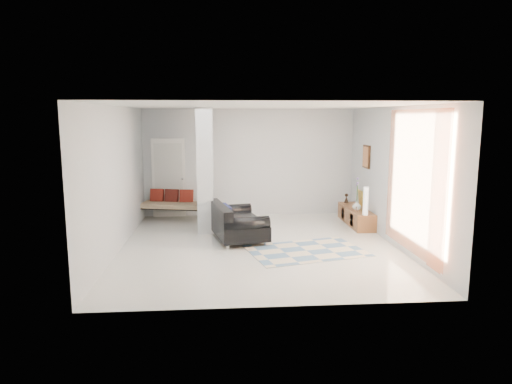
{
  "coord_description": "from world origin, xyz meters",
  "views": [
    {
      "loc": [
        -0.74,
        -8.91,
        2.6
      ],
      "look_at": [
        -0.01,
        0.6,
        1.01
      ],
      "focal_mm": 32.0,
      "sensor_mm": 36.0,
      "label": 1
    }
  ],
  "objects": [
    {
      "name": "vase",
      "position": [
        2.47,
        1.52,
        0.5
      ],
      "size": [
        0.23,
        0.23,
        0.21
      ],
      "primitive_type": "imported",
      "rotation": [
        0.0,
        0.0,
        0.15
      ],
      "color": "white",
      "rests_on": "media_console"
    },
    {
      "name": "area_rug",
      "position": [
        0.9,
        -0.42,
        0.01
      ],
      "size": [
        2.47,
        1.95,
        0.01
      ],
      "primitive_type": "cube",
      "rotation": [
        0.0,
        0.0,
        0.25
      ],
      "color": "beige",
      "rests_on": "floor"
    },
    {
      "name": "wall_right",
      "position": [
        2.75,
        0.0,
        1.4
      ],
      "size": [
        0.0,
        6.0,
        6.0
      ],
      "primitive_type": "plane",
      "rotation": [
        1.57,
        0.0,
        -1.57
      ],
      "color": "silver",
      "rests_on": "ground"
    },
    {
      "name": "media_console",
      "position": [
        2.52,
        1.7,
        0.2
      ],
      "size": [
        0.45,
        1.74,
        0.8
      ],
      "color": "brown",
      "rests_on": "floor"
    },
    {
      "name": "loveseat",
      "position": [
        -0.46,
        0.59,
        0.35
      ],
      "size": [
        1.29,
        1.82,
        0.76
      ],
      "rotation": [
        0.0,
        0.0,
        0.21
      ],
      "color": "silver",
      "rests_on": "floor"
    },
    {
      "name": "wall_art",
      "position": [
        2.72,
        1.7,
        1.65
      ],
      "size": [
        0.04,
        0.45,
        0.55
      ],
      "primitive_type": "cube",
      "color": "#3F2211",
      "rests_on": "wall_right"
    },
    {
      "name": "partition_column",
      "position": [
        -1.1,
        1.6,
        1.4
      ],
      "size": [
        0.35,
        1.2,
        2.8
      ],
      "primitive_type": "cube",
      "color": "silver",
      "rests_on": "floor"
    },
    {
      "name": "daybed",
      "position": [
        -1.92,
        2.56,
        0.42
      ],
      "size": [
        1.81,
        1.07,
        0.77
      ],
      "rotation": [
        0.0,
        0.0,
        -0.22
      ],
      "color": "black",
      "rests_on": "floor"
    },
    {
      "name": "floor",
      "position": [
        0.0,
        0.0,
        0.0
      ],
      "size": [
        6.0,
        6.0,
        0.0
      ],
      "primitive_type": "plane",
      "color": "silver",
      "rests_on": "ground"
    },
    {
      "name": "hallway_door",
      "position": [
        -2.1,
        2.96,
        1.02
      ],
      "size": [
        0.85,
        0.06,
        2.04
      ],
      "primitive_type": "cube",
      "color": "white",
      "rests_on": "floor"
    },
    {
      "name": "curtain",
      "position": [
        2.67,
        -1.15,
        1.45
      ],
      "size": [
        0.0,
        2.55,
        2.55
      ],
      "primitive_type": "plane",
      "rotation": [
        1.57,
        0.0,
        1.57
      ],
      "color": "#FF7B43",
      "rests_on": "wall_right"
    },
    {
      "name": "cylinder_lamp",
      "position": [
        2.5,
        0.95,
        0.72
      ],
      "size": [
        0.12,
        0.12,
        0.64
      ],
      "primitive_type": "cylinder",
      "color": "white",
      "rests_on": "media_console"
    },
    {
      "name": "bronze_figurine",
      "position": [
        2.47,
        2.42,
        0.52
      ],
      "size": [
        0.13,
        0.13,
        0.24
      ],
      "primitive_type": null,
      "rotation": [
        0.0,
        0.0,
        0.1
      ],
      "color": "black",
      "rests_on": "media_console"
    },
    {
      "name": "ceiling",
      "position": [
        0.0,
        0.0,
        2.8
      ],
      "size": [
        6.0,
        6.0,
        0.0
      ],
      "primitive_type": "plane",
      "rotation": [
        3.14,
        0.0,
        0.0
      ],
      "color": "white",
      "rests_on": "wall_back"
    },
    {
      "name": "wall_back",
      "position": [
        0.0,
        3.0,
        1.4
      ],
      "size": [
        6.0,
        0.0,
        6.0
      ],
      "primitive_type": "plane",
      "rotation": [
        1.57,
        0.0,
        0.0
      ],
      "color": "silver",
      "rests_on": "ground"
    },
    {
      "name": "wall_left",
      "position": [
        -2.75,
        0.0,
        1.4
      ],
      "size": [
        0.0,
        6.0,
        6.0
      ],
      "primitive_type": "plane",
      "rotation": [
        1.57,
        0.0,
        1.57
      ],
      "color": "silver",
      "rests_on": "ground"
    },
    {
      "name": "wall_front",
      "position": [
        0.0,
        -3.0,
        1.4
      ],
      "size": [
        6.0,
        0.0,
        6.0
      ],
      "primitive_type": "plane",
      "rotation": [
        -1.57,
        0.0,
        0.0
      ],
      "color": "silver",
      "rests_on": "ground"
    }
  ]
}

